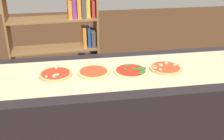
# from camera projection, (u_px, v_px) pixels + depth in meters

# --- Properties ---
(counter) EXTENTS (2.46, 0.76, 0.89)m
(counter) POSITION_uv_depth(u_px,v_px,m) (112.00, 125.00, 2.15)
(counter) COLOR black
(counter) RESTS_ON ground_plane
(parchment_paper) EXTENTS (2.20, 0.56, 0.00)m
(parchment_paper) POSITION_uv_depth(u_px,v_px,m) (112.00, 72.00, 1.97)
(parchment_paper) COLOR tan
(parchment_paper) RESTS_ON counter
(pizza_mushroom_0) EXTENTS (0.23, 0.23, 0.03)m
(pizza_mushroom_0) POSITION_uv_depth(u_px,v_px,m) (56.00, 74.00, 1.92)
(pizza_mushroom_0) COLOR tan
(pizza_mushroom_0) RESTS_ON parchment_paper
(pizza_plain_1) EXTENTS (0.23, 0.23, 0.02)m
(pizza_plain_1) POSITION_uv_depth(u_px,v_px,m) (93.00, 72.00, 1.95)
(pizza_plain_1) COLOR #DBB26B
(pizza_plain_1) RESTS_ON parchment_paper
(pizza_spinach_2) EXTENTS (0.24, 0.24, 0.03)m
(pizza_spinach_2) POSITION_uv_depth(u_px,v_px,m) (131.00, 71.00, 1.96)
(pizza_spinach_2) COLOR #E5C17F
(pizza_spinach_2) RESTS_ON parchment_paper
(pizza_mushroom_3) EXTENTS (0.23, 0.23, 0.03)m
(pizza_mushroom_3) POSITION_uv_depth(u_px,v_px,m) (166.00, 68.00, 2.01)
(pizza_mushroom_3) COLOR tan
(pizza_mushroom_3) RESTS_ON parchment_paper
(bookshelf) EXTENTS (0.95, 0.32, 1.33)m
(bookshelf) POSITION_uv_depth(u_px,v_px,m) (68.00, 48.00, 3.09)
(bookshelf) COLOR brown
(bookshelf) RESTS_ON ground_plane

